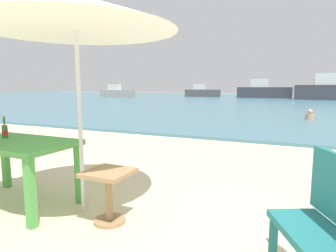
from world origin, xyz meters
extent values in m
plane|color=beige|center=(0.00, 0.00, 0.00)|extent=(120.00, 120.00, 0.00)
cube|color=teal|center=(0.00, 30.00, 0.04)|extent=(120.00, 50.00, 0.08)
cube|color=#4C9E47|center=(-1.22, 0.09, 0.73)|extent=(1.40, 0.80, 0.06)
cube|color=#4C9E47|center=(-0.58, -0.25, 0.35)|extent=(0.08, 0.08, 0.70)
cube|color=#4C9E47|center=(-1.86, 0.43, 0.35)|extent=(0.08, 0.08, 0.70)
cube|color=#4C9E47|center=(-0.58, 0.43, 0.35)|extent=(0.08, 0.08, 0.70)
cylinder|color=#2D662D|center=(-1.45, 0.16, 0.84)|extent=(0.06, 0.06, 0.16)
cone|color=#2D662D|center=(-1.45, 0.16, 0.92)|extent=(0.06, 0.06, 0.03)
cylinder|color=#2D662D|center=(-1.45, 0.16, 0.97)|extent=(0.03, 0.03, 0.09)
cylinder|color=red|center=(-1.45, 0.16, 0.83)|extent=(0.07, 0.07, 0.05)
cylinder|color=gold|center=(-1.45, 0.16, 1.02)|extent=(0.03, 0.03, 0.01)
cylinder|color=silver|center=(-0.40, 0.27, 1.15)|extent=(0.04, 0.04, 2.30)
cone|color=white|center=(-0.40, 0.27, 2.12)|extent=(2.10, 2.10, 0.36)
cube|color=#9E7A51|center=(0.04, 0.16, 0.52)|extent=(0.44, 0.44, 0.04)
cylinder|color=#9E7A51|center=(0.04, 0.16, 0.25)|extent=(0.07, 0.07, 0.50)
cylinder|color=#9E7A51|center=(0.04, 0.16, 0.01)|extent=(0.32, 0.32, 0.03)
cube|color=#237275|center=(1.61, 0.00, 0.21)|extent=(0.06, 0.06, 0.42)
cube|color=#237275|center=(1.86, 0.12, 0.21)|extent=(0.06, 0.06, 0.42)
cylinder|color=tan|center=(2.13, 10.64, 0.18)|extent=(0.34, 0.34, 0.20)
sphere|color=tan|center=(2.13, 10.64, 0.39)|extent=(0.21, 0.21, 0.21)
cube|color=#38383F|center=(-2.09, 33.25, 0.70)|extent=(6.04, 1.65, 1.23)
cube|color=silver|center=(-2.64, 33.25, 1.79)|extent=(1.92, 1.23, 0.96)
cube|color=#38383F|center=(4.75, 30.65, 0.81)|extent=(7.18, 1.96, 1.47)
cube|color=silver|center=(4.09, 30.65, 2.12)|extent=(2.28, 1.47, 1.14)
cube|color=gray|center=(-18.69, 27.58, 0.53)|extent=(4.40, 1.20, 0.90)
cube|color=silver|center=(-19.09, 27.58, 1.33)|extent=(1.40, 0.90, 0.70)
cube|color=#4C4C4C|center=(-9.89, 34.13, 0.54)|extent=(4.50, 1.23, 0.92)
cube|color=silver|center=(-10.30, 34.13, 1.36)|extent=(1.43, 0.92, 0.72)
camera|label=1|loc=(1.73, -2.12, 1.37)|focal=30.81mm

